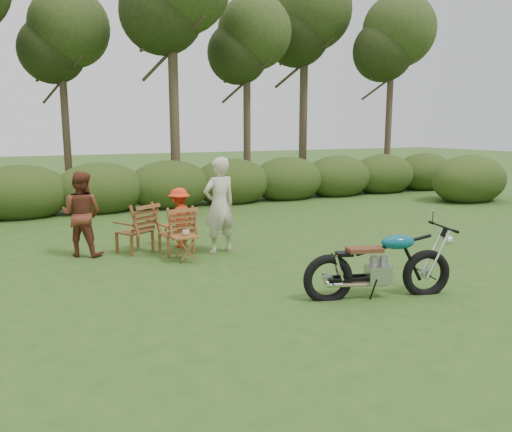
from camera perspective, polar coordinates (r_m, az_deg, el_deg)
name	(u,v)px	position (r m, az deg, el deg)	size (l,w,h in m)	color
ground	(354,299)	(7.14, 11.14, -9.26)	(80.00, 80.00, 0.00)	#2A4A18
tree_line	(176,78)	(15.84, -9.14, 15.29)	(22.52, 11.62, 8.14)	#3D3021
motorcycle	(377,296)	(7.30, 13.67, -8.92)	(2.03, 0.77, 1.16)	#0C90A6
lawn_chair_right	(177,253)	(9.54, -9.06, -4.25)	(0.62, 0.62, 0.91)	brown
lawn_chair_left	(135,252)	(9.82, -13.62, -3.99)	(0.65, 0.65, 0.94)	brown
side_table	(185,249)	(8.89, -8.13, -3.73)	(0.45, 0.38, 0.46)	brown
cup	(186,233)	(8.87, -8.02, -1.90)	(0.13, 0.13, 0.10)	beige
adult_a	(220,252)	(9.52, -4.13, -4.17)	(0.66, 0.43, 1.81)	beige
adult_b	(84,255)	(9.82, -19.04, -4.27)	(0.76, 0.59, 1.56)	brown
child	(180,246)	(10.07, -8.65, -3.46)	(0.76, 0.44, 1.18)	red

